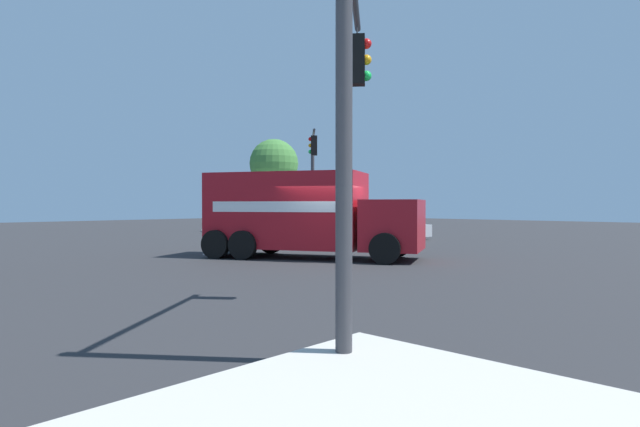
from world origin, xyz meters
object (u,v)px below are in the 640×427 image
object	(u,v)px
pedestrian_near_corner	(317,216)
pedestrian_crossing	(294,217)
traffic_light_secondary	(313,168)
sedan_silver	(390,227)
traffic_light_primary	(351,73)
delivery_truck	(305,214)
shade_tree_near	(274,164)

from	to	relation	value
pedestrian_near_corner	pedestrian_crossing	xyz separation A→B (m)	(6.22, 3.87, 0.10)
traffic_light_secondary	sedan_silver	xyz separation A→B (m)	(-3.83, 2.32, -3.22)
traffic_light_primary	pedestrian_crossing	bearing A→B (deg)	-131.92
delivery_truck	shade_tree_near	xyz separation A→B (m)	(-12.00, -15.13, 3.30)
traffic_light_secondary	sedan_silver	distance (m)	5.51
traffic_light_primary	pedestrian_near_corner	bearing A→B (deg)	-135.55
pedestrian_crossing	traffic_light_primary	bearing A→B (deg)	48.08
traffic_light_primary	sedan_silver	xyz separation A→B (m)	(-17.99, -12.14, -3.17)
traffic_light_primary	pedestrian_near_corner	size ratio (longest dim) A/B	3.49
sedan_silver	shade_tree_near	distance (m)	11.96
pedestrian_crossing	shade_tree_near	size ratio (longest dim) A/B	0.27
pedestrian_crossing	shade_tree_near	xyz separation A→B (m)	(-2.38, -4.53, 3.72)
delivery_truck	sedan_silver	size ratio (longest dim) A/B	1.77
pedestrian_near_corner	shade_tree_near	xyz separation A→B (m)	(3.85, -0.66, 3.82)
traffic_light_secondary	pedestrian_near_corner	xyz separation A→B (m)	(-8.89, -8.14, -2.82)
traffic_light_secondary	pedestrian_near_corner	size ratio (longest dim) A/B	3.55
delivery_truck	traffic_light_primary	xyz separation A→B (m)	(7.19, 8.14, 2.24)
sedan_silver	pedestrian_crossing	distance (m)	6.71
traffic_light_primary	pedestrian_near_corner	xyz separation A→B (m)	(-23.04, -22.61, -2.76)
traffic_light_primary	delivery_truck	bearing A→B (deg)	-131.47
traffic_light_secondary	pedestrian_near_corner	distance (m)	12.38
sedan_silver	pedestrian_crossing	world-z (taller)	pedestrian_crossing
pedestrian_near_corner	shade_tree_near	world-z (taller)	shade_tree_near
shade_tree_near	pedestrian_near_corner	bearing A→B (deg)	170.32
traffic_light_secondary	shade_tree_near	xyz separation A→B (m)	(-5.04, -8.80, 1.00)
delivery_truck	traffic_light_secondary	size ratio (longest dim) A/B	1.40
pedestrian_crossing	sedan_silver	bearing A→B (deg)	100.02
traffic_light_primary	shade_tree_near	world-z (taller)	shade_tree_near
traffic_light_primary	traffic_light_secondary	distance (m)	20.24
delivery_truck	traffic_light_primary	bearing A→B (deg)	48.53
traffic_light_secondary	pedestrian_crossing	size ratio (longest dim) A/B	3.24
traffic_light_secondary	shade_tree_near	bearing A→B (deg)	-119.79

